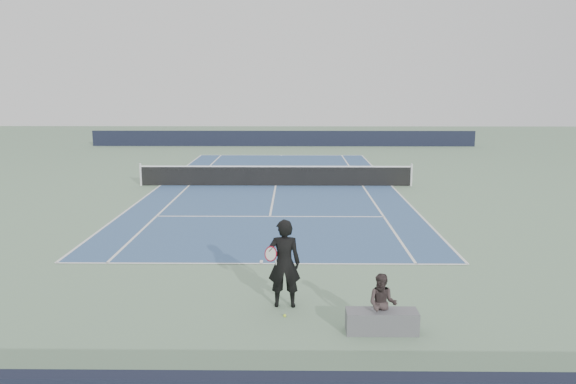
{
  "coord_description": "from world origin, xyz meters",
  "views": [
    {
      "loc": [
        0.88,
        -26.15,
        4.65
      ],
      "look_at": [
        0.67,
        -7.38,
        1.1
      ],
      "focal_mm": 35.0,
      "sensor_mm": 36.0,
      "label": 1
    }
  ],
  "objects_px": {
    "tennis_net": "(276,175)",
    "tennis_ball": "(285,316)",
    "spectator_bench": "(382,312)",
    "tennis_player": "(284,263)"
  },
  "relations": [
    {
      "from": "tennis_player",
      "to": "tennis_ball",
      "type": "height_order",
      "value": "tennis_player"
    },
    {
      "from": "tennis_player",
      "to": "tennis_ball",
      "type": "distance_m",
      "value": 1.1
    },
    {
      "from": "tennis_net",
      "to": "tennis_player",
      "type": "xyz_separation_m",
      "value": [
        0.67,
        -14.75,
        0.46
      ]
    },
    {
      "from": "tennis_ball",
      "to": "tennis_player",
      "type": "bearing_deg",
      "value": 92.32
    },
    {
      "from": "tennis_ball",
      "to": "spectator_bench",
      "type": "height_order",
      "value": "spectator_bench"
    },
    {
      "from": "tennis_ball",
      "to": "spectator_bench",
      "type": "relative_size",
      "value": 0.04
    },
    {
      "from": "tennis_net",
      "to": "tennis_ball",
      "type": "relative_size",
      "value": 202.33
    },
    {
      "from": "tennis_net",
      "to": "spectator_bench",
      "type": "height_order",
      "value": "spectator_bench"
    },
    {
      "from": "tennis_net",
      "to": "tennis_player",
      "type": "distance_m",
      "value": 14.78
    },
    {
      "from": "tennis_net",
      "to": "tennis_ball",
      "type": "bearing_deg",
      "value": -87.43
    }
  ]
}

